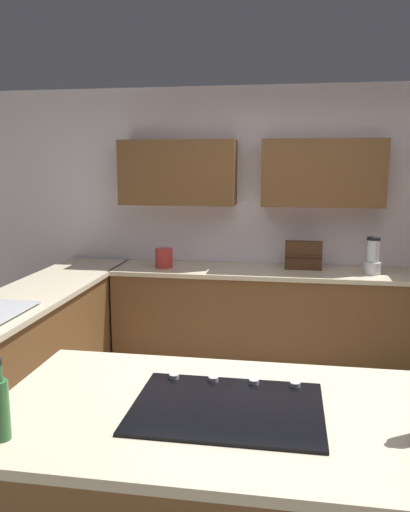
% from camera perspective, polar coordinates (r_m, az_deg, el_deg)
% --- Properties ---
extents(ground_plane, '(14.00, 14.00, 0.00)m').
position_cam_1_polar(ground_plane, '(3.57, 6.52, -21.61)').
color(ground_plane, '#9E937F').
extents(wall_back, '(6.00, 0.44, 2.60)m').
position_cam_1_polar(wall_back, '(5.11, 7.30, 4.83)').
color(wall_back, silver).
rests_on(wall_back, ground).
extents(lower_cabinets_back, '(2.80, 0.60, 0.86)m').
position_cam_1_polar(lower_cabinets_back, '(4.97, 6.46, -6.81)').
color(lower_cabinets_back, brown).
rests_on(lower_cabinets_back, ground).
extents(countertop_back, '(2.84, 0.64, 0.04)m').
position_cam_1_polar(countertop_back, '(4.86, 6.57, -1.73)').
color(countertop_back, beige).
rests_on(countertop_back, lower_cabinets_back).
extents(lower_cabinets_side, '(0.60, 2.90, 0.86)m').
position_cam_1_polar(lower_cabinets_side, '(4.32, -18.21, -9.91)').
color(lower_cabinets_side, brown).
rests_on(lower_cabinets_side, ground).
extents(countertop_side, '(0.64, 2.94, 0.04)m').
position_cam_1_polar(countertop_side, '(4.19, -18.55, -4.11)').
color(countertop_side, beige).
rests_on(countertop_side, lower_cabinets_side).
extents(island_top, '(1.91, 1.06, 0.04)m').
position_cam_1_polar(island_top, '(2.18, 2.45, -16.91)').
color(island_top, beige).
rests_on(island_top, island_base).
extents(cooktop, '(0.76, 0.56, 0.03)m').
position_cam_1_polar(cooktop, '(2.18, 2.48, -16.19)').
color(cooktop, black).
rests_on(cooktop, island_top).
extents(blender, '(0.15, 0.15, 0.33)m').
position_cam_1_polar(blender, '(4.84, 17.89, -0.25)').
color(blender, silver).
rests_on(blender, countertop_back).
extents(spice_rack, '(0.34, 0.11, 0.26)m').
position_cam_1_polar(spice_rack, '(4.91, 10.73, 0.08)').
color(spice_rack, '#472B19').
rests_on(spice_rack, countertop_back).
extents(kettle, '(0.17, 0.17, 0.18)m').
position_cam_1_polar(kettle, '(4.93, -4.53, -0.22)').
color(kettle, red).
rests_on(kettle, countertop_back).
extents(oil_bottle, '(0.06, 0.06, 0.30)m').
position_cam_1_polar(oil_bottle, '(2.05, -21.49, -15.18)').
color(oil_bottle, '#336B38').
rests_on(oil_bottle, island_top).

